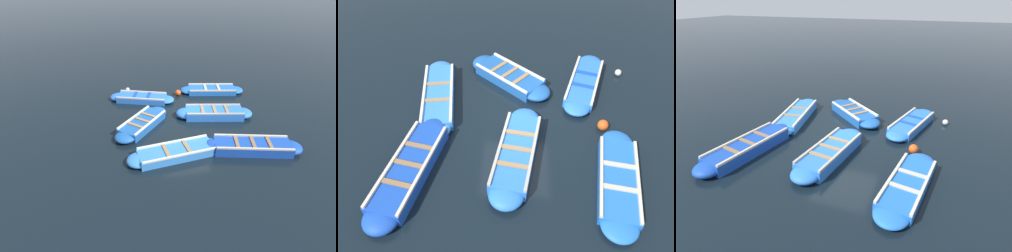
# 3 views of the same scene
# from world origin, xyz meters

# --- Properties ---
(ground_plane) EXTENTS (120.00, 120.00, 0.00)m
(ground_plane) POSITION_xyz_m (0.00, 0.00, 0.00)
(ground_plane) COLOR black
(boat_tucked) EXTENTS (1.75, 4.13, 0.47)m
(boat_tucked) POSITION_xyz_m (2.89, 2.18, 0.21)
(boat_tucked) COLOR #1947B7
(boat_tucked) RESTS_ON ground
(boat_inner_gap) EXTENTS (1.89, 3.67, 0.38)m
(boat_inner_gap) POSITION_xyz_m (-2.37, -1.86, 0.16)
(boat_inner_gap) COLOR blue
(boat_inner_gap) RESTS_ON ground
(boat_stern_in) EXTENTS (1.46, 4.10, 0.41)m
(boat_stern_in) POSITION_xyz_m (2.68, -0.95, 0.18)
(boat_stern_in) COLOR #3884E0
(boat_stern_in) RESTS_ON ground
(boat_alongside) EXTENTS (1.55, 3.88, 0.46)m
(boat_alongside) POSITION_xyz_m (-0.01, 1.52, 0.20)
(boat_alongside) COLOR blue
(boat_alongside) RESTS_ON ground
(boat_broadside) EXTENTS (1.54, 3.78, 0.35)m
(boat_broadside) POSITION_xyz_m (-2.75, 2.28, 0.15)
(boat_broadside) COLOR blue
(boat_broadside) RESTS_ON ground
(boat_far_corner) EXTENTS (3.25, 2.98, 0.43)m
(boat_far_corner) POSITION_xyz_m (0.30, -2.09, 0.19)
(boat_far_corner) COLOR #1E59AD
(boat_far_corner) RESTS_ON ground
(buoy_orange_near) EXTENTS (0.24, 0.24, 0.24)m
(buoy_orange_near) POSITION_xyz_m (-3.73, -2.59, 0.12)
(buoy_orange_near) COLOR silver
(buoy_orange_near) RESTS_ON ground
(buoy_yellow_far) EXTENTS (0.34, 0.34, 0.34)m
(buoy_yellow_far) POSITION_xyz_m (-2.68, 0.25, 0.17)
(buoy_yellow_far) COLOR #E05119
(buoy_yellow_far) RESTS_ON ground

